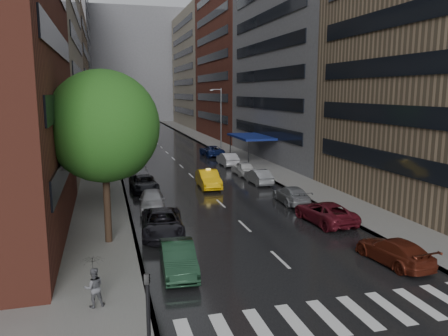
{
  "coord_description": "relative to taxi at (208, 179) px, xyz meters",
  "views": [
    {
      "loc": [
        -8.58,
        -16.08,
        8.68
      ],
      "look_at": [
        0.0,
        15.07,
        3.0
      ],
      "focal_mm": 35.0,
      "sensor_mm": 36.0,
      "label": 1
    }
  ],
  "objects": [
    {
      "name": "buildings_left",
      "position": [
        -15.41,
        36.87,
        15.18
      ],
      "size": [
        8.0,
        108.0,
        38.0
      ],
      "color": "maroon",
      "rests_on": "ground"
    },
    {
      "name": "street_lamp_right",
      "position": [
        7.31,
        23.09,
        4.09
      ],
      "size": [
        1.74,
        0.22,
        9.0
      ],
      "color": "gray",
      "rests_on": "sidewalk_right"
    },
    {
      "name": "sidewalk_left",
      "position": [
        -9.41,
        28.09,
        -0.73
      ],
      "size": [
        4.0,
        140.0,
        0.15
      ],
      "primitive_type": "cube",
      "color": "gray",
      "rests_on": "ground"
    },
    {
      "name": "street_lamp_left",
      "position": [
        -8.13,
        8.09,
        4.09
      ],
      "size": [
        1.74,
        0.22,
        9.0
      ],
      "color": "gray",
      "rests_on": "sidewalk_left"
    },
    {
      "name": "road",
      "position": [
        -0.41,
        28.09,
        -0.8
      ],
      "size": [
        14.0,
        140.0,
        0.01
      ],
      "primitive_type": "cube",
      "color": "black",
      "rests_on": "ground"
    },
    {
      "name": "crosswalk",
      "position": [
        -0.21,
        -23.91,
        -0.79
      ],
      "size": [
        13.15,
        2.8,
        0.01
      ],
      "color": "silver",
      "rests_on": "ground"
    },
    {
      "name": "tree_far",
      "position": [
        -9.01,
        11.91,
        4.95
      ],
      "size": [
        5.28,
        5.28,
        8.41
      ],
      "color": "#382619",
      "rests_on": "ground"
    },
    {
      "name": "traffic_light",
      "position": [
        -8.01,
        -26.24,
        1.43
      ],
      "size": [
        0.18,
        0.15,
        3.45
      ],
      "color": "black",
      "rests_on": "sidewalk_left"
    },
    {
      "name": "buildings_right",
      "position": [
        14.59,
        34.79,
        14.23
      ],
      "size": [
        8.05,
        109.1,
        36.0
      ],
      "color": "#937A5B",
      "rests_on": "ground"
    },
    {
      "name": "parked_cars_right",
      "position": [
        4.99,
        -0.05,
        -0.09
      ],
      "size": [
        2.79,
        43.93,
        1.53
      ],
      "color": "#581E11",
      "rests_on": "ground"
    },
    {
      "name": "parked_cars_left",
      "position": [
        -5.81,
        -6.06,
        -0.08
      ],
      "size": [
        2.95,
        29.5,
        1.54
      ],
      "color": "#152F1F",
      "rests_on": "ground"
    },
    {
      "name": "awning",
      "position": [
        8.58,
        13.09,
        2.33
      ],
      "size": [
        4.0,
        8.0,
        3.12
      ],
      "color": "navy",
      "rests_on": "sidewalk_right"
    },
    {
      "name": "tree_near",
      "position": [
        -9.01,
        -13.04,
        5.97
      ],
      "size": [
        6.21,
        6.21,
        9.89
      ],
      "color": "#382619",
      "rests_on": "ground"
    },
    {
      "name": "building_far",
      "position": [
        -0.41,
        96.09,
        15.2
      ],
      "size": [
        40.0,
        14.0,
        32.0
      ],
      "primitive_type": "cube",
      "color": "slate",
      "rests_on": "ground"
    },
    {
      "name": "taxi",
      "position": [
        0.0,
        0.0,
        0.0
      ],
      "size": [
        1.89,
        4.94,
        1.61
      ],
      "primitive_type": "imported",
      "rotation": [
        0.0,
        0.0,
        -0.04
      ],
      "color": "#EDAE0C",
      "rests_on": "ground"
    },
    {
      "name": "tree_mid",
      "position": [
        -9.01,
        -1.94,
        5.48
      ],
      "size": [
        5.76,
        5.76,
        9.18
      ],
      "color": "#382619",
      "rests_on": "ground"
    },
    {
      "name": "sidewalk_right",
      "position": [
        8.59,
        28.09,
        -0.73
      ],
      "size": [
        4.0,
        140.0,
        0.15
      ],
      "primitive_type": "cube",
      "color": "gray",
      "rests_on": "ground"
    },
    {
      "name": "ground",
      "position": [
        -0.41,
        -21.91,
        -0.8
      ],
      "size": [
        220.0,
        220.0,
        0.0
      ],
      "primitive_type": "plane",
      "color": "gray",
      "rests_on": "ground"
    },
    {
      "name": "ped_black_umbrella",
      "position": [
        -9.67,
        -20.87,
        0.59
      ],
      "size": [
        0.96,
        0.98,
        2.09
      ],
      "color": "#545459",
      "rests_on": "sidewalk_left"
    }
  ]
}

